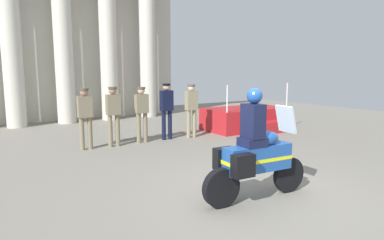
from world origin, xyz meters
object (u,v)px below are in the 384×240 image
(officer_in_row_0, at_px, (85,114))
(motorcycle_with_rider, at_px, (254,154))
(officer_in_row_4, at_px, (191,106))
(reviewing_stand, at_px, (246,119))
(officer_in_row_3, at_px, (167,107))
(officer_in_row_1, at_px, (113,112))
(officer_in_row_2, at_px, (142,110))

(officer_in_row_0, height_order, motorcycle_with_rider, motorcycle_with_rider)
(officer_in_row_4, bearing_deg, motorcycle_with_rider, 69.93)
(reviewing_stand, relative_size, officer_in_row_4, 1.74)
(officer_in_row_4, bearing_deg, officer_in_row_3, -9.63)
(officer_in_row_1, xyz_separation_m, motorcycle_with_rider, (0.55, -5.18, -0.22))
(reviewing_stand, relative_size, officer_in_row_1, 1.75)
(officer_in_row_1, bearing_deg, motorcycle_with_rider, 97.63)
(reviewing_stand, distance_m, officer_in_row_1, 5.11)
(officer_in_row_2, relative_size, officer_in_row_4, 0.98)
(officer_in_row_4, bearing_deg, officer_in_row_2, -3.77)
(officer_in_row_0, relative_size, motorcycle_with_rider, 0.81)
(officer_in_row_1, bearing_deg, officer_in_row_4, 179.47)
(officer_in_row_1, height_order, officer_in_row_3, officer_in_row_3)
(officer_in_row_4, bearing_deg, reviewing_stand, -174.24)
(officer_in_row_3, bearing_deg, motorcycle_with_rider, 78.67)
(officer_in_row_1, xyz_separation_m, officer_in_row_2, (0.90, 0.06, -0.02))
(officer_in_row_3, bearing_deg, officer_in_row_0, 1.94)
(officer_in_row_0, relative_size, officer_in_row_1, 0.99)
(officer_in_row_0, distance_m, officer_in_row_2, 1.68)
(officer_in_row_2, distance_m, motorcycle_with_rider, 5.26)
(reviewing_stand, bearing_deg, officer_in_row_1, -179.03)
(officer_in_row_2, distance_m, officer_in_row_3, 0.85)
(officer_in_row_1, bearing_deg, officer_in_row_3, -176.22)
(officer_in_row_1, height_order, officer_in_row_4, officer_in_row_4)
(officer_in_row_2, bearing_deg, officer_in_row_3, -178.03)
(officer_in_row_3, bearing_deg, officer_in_row_4, 170.37)
(reviewing_stand, xyz_separation_m, motorcycle_with_rider, (-4.53, -5.27, 0.41))
(officer_in_row_1, xyz_separation_m, officer_in_row_4, (2.57, -0.10, 0.01))
(officer_in_row_1, distance_m, officer_in_row_4, 2.57)
(reviewing_stand, height_order, officer_in_row_4, officer_in_row_4)
(officer_in_row_1, relative_size, motorcycle_with_rider, 0.82)
(officer_in_row_2, height_order, officer_in_row_4, officer_in_row_4)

